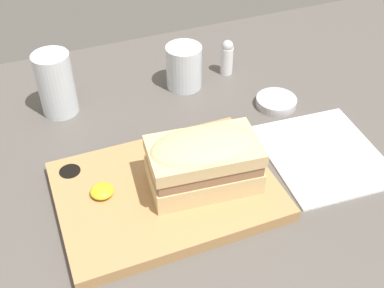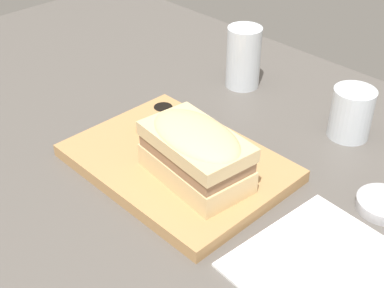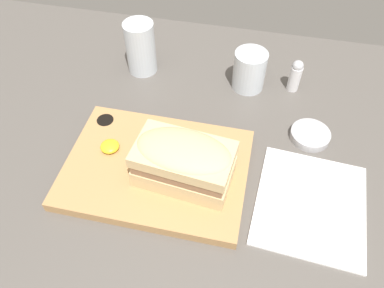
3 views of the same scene
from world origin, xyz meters
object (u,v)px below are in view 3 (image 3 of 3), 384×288
Objects in this scene: napkin at (310,204)px; water_glass at (141,51)px; wine_glass at (249,71)px; sandwich at (184,160)px; serving_board at (156,168)px; condiment_dish at (310,135)px; salt_shaker at (295,75)px.

water_glass is at bearing 143.38° from napkin.
wine_glass reaches higher than napkin.
sandwich reaches higher than napkin.
wine_glass is at bearing 74.78° from sandwich.
water_glass is 0.55× the size of napkin.
water_glass is at bearing 111.76° from serving_board.
wine_glass is at bearing -1.46° from water_glass.
sandwich is at bearing -143.78° from condiment_dish.
condiment_dish is at bearing -42.61° from wine_glass.
salt_shaker is at bearing 106.17° from condiment_dish.
wine_glass is 1.16× the size of salt_shaker.
water_glass reaches higher than wine_glass.
water_glass is at bearing 119.72° from sandwich.
serving_board reaches higher than condiment_dish.
water_glass is (-15.96, 27.96, -1.59)cm from sandwich.
water_glass is 23.44cm from wine_glass.
water_glass reaches higher than sandwich.
water_glass is at bearing 178.54° from wine_glass.
water_glass reaches higher than condiment_dish.
napkin is (21.13, 0.39, -6.35)cm from sandwich.
napkin is 2.85× the size of condiment_dish.
wine_glass is (12.81, 25.94, 2.94)cm from serving_board.
serving_board is 1.49× the size of napkin.
wine_glass reaches higher than condiment_dish.
water_glass is 1.56× the size of condiment_dish.
serving_board is 35.11cm from salt_shaker.
wine_glass is (7.45, 27.37, -2.62)cm from sandwich.
water_glass reaches higher than napkin.
water_glass is 32.84cm from salt_shaker.
condiment_dish is at bearing 91.62° from napkin.
sandwich reaches higher than condiment_dish.
napkin is at bearing -63.11° from wine_glass.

